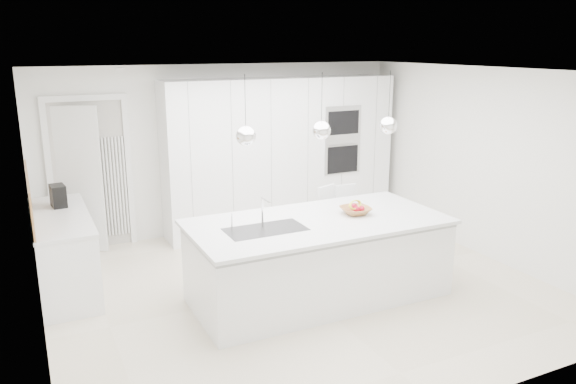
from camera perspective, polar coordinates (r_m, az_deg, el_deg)
name	(u,v)px	position (r m, az deg, el deg)	size (l,w,h in m)	color
floor	(299,288)	(6.68, 1.13, -9.76)	(5.50, 5.50, 0.00)	beige
wall_back	(225,149)	(8.52, -6.44, 4.39)	(5.50, 5.50, 0.00)	white
wall_left	(31,217)	(5.63, -24.66, -2.33)	(5.00, 5.00, 0.00)	white
ceiling	(300,71)	(6.09, 1.25, 12.18)	(5.50, 5.50, 0.00)	white
tall_cabinets	(281,154)	(8.56, -0.69, 3.85)	(3.60, 0.60, 2.30)	white
oven_stack	(343,140)	(8.68, 5.60, 5.27)	(0.62, 0.04, 1.05)	#A5A5A8
doorway_frame	(91,177)	(8.12, -19.41, 1.49)	(1.11, 0.08, 2.13)	white
hallway_door	(72,181)	(8.06, -21.11, 1.09)	(0.82, 0.04, 2.00)	white
radiator	(116,187)	(8.19, -17.08, 0.53)	(0.32, 0.04, 1.40)	white
left_base_cabinets	(64,253)	(7.03, -21.80, -5.81)	(0.60, 1.80, 0.86)	white
left_worktop	(60,216)	(6.89, -22.16, -2.30)	(0.62, 1.82, 0.04)	white
oak_backsplash	(29,196)	(6.82, -24.78, -0.40)	(0.02, 1.80, 0.50)	#A7743F
island_base	(319,261)	(6.31, 3.20, -7.05)	(2.80, 1.20, 0.86)	white
island_worktop	(318,222)	(6.20, 3.04, -3.03)	(2.84, 1.40, 0.04)	white
island_sink	(266,237)	(5.91, -2.29, -4.56)	(0.84, 0.44, 0.18)	#3F3F42
island_tap	(262,210)	(6.03, -2.64, -1.86)	(0.02, 0.02, 0.30)	white
pendant_left	(246,136)	(5.57, -4.30, 5.69)	(0.20, 0.20, 0.20)	white
pendant_mid	(321,130)	(5.93, 3.41, 6.26)	(0.20, 0.20, 0.20)	white
pendant_right	(388,126)	(6.38, 10.15, 6.67)	(0.20, 0.20, 0.20)	white
fruit_bowl	(356,211)	(6.44, 6.88, -1.88)	(0.34, 0.34, 0.08)	#A7743F
espresso_machine	(58,196)	(7.20, -22.32, -0.36)	(0.16, 0.25, 0.26)	black
bar_stool_left	(331,226)	(7.30, 4.35, -3.44)	(0.33, 0.46, 0.99)	white
bar_stool_right	(349,223)	(7.49, 6.23, -3.11)	(0.32, 0.44, 0.97)	white
apple_a	(354,207)	(6.47, 6.71, -1.52)	(0.08, 0.08, 0.08)	#AA0E25
apple_b	(357,209)	(6.40, 6.99, -1.75)	(0.07, 0.07, 0.07)	#AA0E25
apple_c	(362,209)	(6.43, 7.48, -1.70)	(0.07, 0.07, 0.07)	#AA0E25
banana_bunch	(355,205)	(6.39, 6.84, -1.29)	(0.22, 0.22, 0.03)	gold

